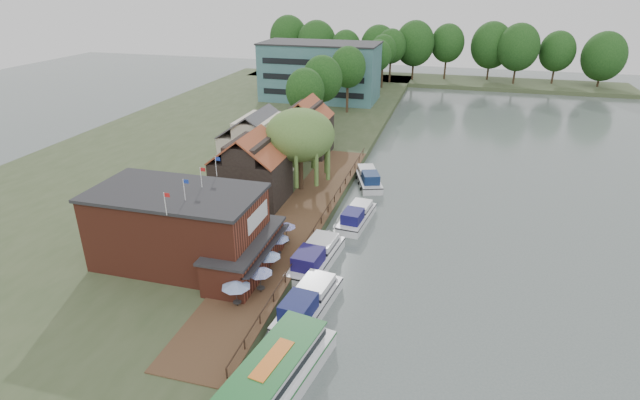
% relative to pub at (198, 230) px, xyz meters
% --- Properties ---
extents(ground, '(260.00, 260.00, 0.00)m').
position_rel_pub_xyz_m(ground, '(14.00, 1.00, -4.65)').
color(ground, '#4D5957').
rests_on(ground, ground).
extents(land_bank, '(50.00, 140.00, 1.00)m').
position_rel_pub_xyz_m(land_bank, '(-16.00, 36.00, -4.15)').
color(land_bank, '#384728').
rests_on(land_bank, ground).
extents(quay_deck, '(6.00, 50.00, 0.10)m').
position_rel_pub_xyz_m(quay_deck, '(6.00, 11.00, -3.60)').
color(quay_deck, '#47301E').
rests_on(quay_deck, land_bank).
extents(quay_rail, '(0.20, 49.00, 1.00)m').
position_rel_pub_xyz_m(quay_rail, '(8.70, 11.50, -3.15)').
color(quay_rail, black).
rests_on(quay_rail, land_bank).
extents(pub, '(20.00, 11.00, 7.30)m').
position_rel_pub_xyz_m(pub, '(0.00, 0.00, 0.00)').
color(pub, maroon).
rests_on(pub, land_bank).
extents(hotel_block, '(25.40, 12.40, 12.30)m').
position_rel_pub_xyz_m(hotel_block, '(-8.00, 71.00, 2.50)').
color(hotel_block, '#38666B').
rests_on(hotel_block, land_bank).
extents(cottage_a, '(8.60, 7.60, 8.50)m').
position_rel_pub_xyz_m(cottage_a, '(-1.00, 15.00, 0.60)').
color(cottage_a, black).
rests_on(cottage_a, land_bank).
extents(cottage_b, '(9.60, 8.60, 8.50)m').
position_rel_pub_xyz_m(cottage_b, '(-4.00, 25.00, 0.60)').
color(cottage_b, beige).
rests_on(cottage_b, land_bank).
extents(cottage_c, '(7.60, 7.60, 8.50)m').
position_rel_pub_xyz_m(cottage_c, '(0.00, 34.00, 0.60)').
color(cottage_c, black).
rests_on(cottage_c, land_bank).
extents(willow, '(8.60, 8.60, 10.43)m').
position_rel_pub_xyz_m(willow, '(3.50, 20.00, 1.56)').
color(willow, '#476B2D').
rests_on(willow, land_bank).
extents(umbrella_0, '(2.40, 2.40, 2.38)m').
position_rel_pub_xyz_m(umbrella_0, '(6.03, -5.30, -2.36)').
color(umbrella_0, '#1A4293').
rests_on(umbrella_0, quay_deck).
extents(umbrella_1, '(2.17, 2.17, 2.38)m').
position_rel_pub_xyz_m(umbrella_1, '(7.13, -2.89, -2.36)').
color(umbrella_1, navy).
rests_on(umbrella_1, quay_deck).
extents(umbrella_2, '(2.22, 2.22, 2.38)m').
position_rel_pub_xyz_m(umbrella_2, '(6.87, -0.15, -2.36)').
color(umbrella_2, '#1B4597').
rests_on(umbrella_2, quay_deck).
extents(umbrella_3, '(2.29, 2.29, 2.38)m').
position_rel_pub_xyz_m(umbrella_3, '(6.49, 3.18, -2.36)').
color(umbrella_3, navy).
rests_on(umbrella_3, quay_deck).
extents(umbrella_4, '(1.95, 1.95, 2.38)m').
position_rel_pub_xyz_m(umbrella_4, '(6.46, 5.81, -2.36)').
color(umbrella_4, navy).
rests_on(umbrella_4, quay_deck).
extents(cruiser_0, '(4.53, 10.61, 2.51)m').
position_rel_pub_xyz_m(cruiser_0, '(11.44, -3.14, -3.40)').
color(cruiser_0, white).
rests_on(cruiser_0, ground).
extents(cruiser_1, '(4.31, 10.68, 2.54)m').
position_rel_pub_xyz_m(cruiser_1, '(10.03, 4.22, -3.38)').
color(cruiser_1, white).
rests_on(cruiser_1, ground).
extents(cruiser_2, '(3.81, 9.43, 2.20)m').
position_rel_pub_xyz_m(cruiser_2, '(11.97, 14.45, -3.55)').
color(cruiser_2, white).
rests_on(cruiser_2, ground).
extents(cruiser_3, '(6.03, 9.91, 2.27)m').
position_rel_pub_xyz_m(cruiser_3, '(11.10, 26.43, -3.52)').
color(cruiser_3, silver).
rests_on(cruiser_3, ground).
extents(tour_boat, '(6.30, 14.48, 3.06)m').
position_rel_pub_xyz_m(tour_boat, '(11.69, -13.14, -3.12)').
color(tour_boat, silver).
rests_on(tour_boat, ground).
extents(swan, '(0.44, 0.44, 0.44)m').
position_rel_pub_xyz_m(swan, '(9.50, -8.96, -4.43)').
color(swan, white).
rests_on(swan, ground).
extents(bank_tree_0, '(6.53, 6.53, 11.31)m').
position_rel_pub_xyz_m(bank_tree_0, '(-3.10, 43.81, 2.01)').
color(bank_tree_0, '#143811').
rests_on(bank_tree_0, land_bank).
extents(bank_tree_1, '(7.14, 7.14, 12.59)m').
position_rel_pub_xyz_m(bank_tree_1, '(-1.83, 50.07, 2.64)').
color(bank_tree_1, '#143811').
rests_on(bank_tree_1, land_bank).
extents(bank_tree_2, '(6.98, 6.98, 12.95)m').
position_rel_pub_xyz_m(bank_tree_2, '(0.39, 60.99, 2.83)').
color(bank_tree_2, '#143811').
rests_on(bank_tree_2, land_bank).
extents(bank_tree_3, '(6.12, 6.12, 12.23)m').
position_rel_pub_xyz_m(bank_tree_3, '(3.07, 80.72, 2.46)').
color(bank_tree_3, '#143811').
rests_on(bank_tree_3, land_bank).
extents(bank_tree_4, '(6.28, 6.28, 12.66)m').
position_rel_pub_xyz_m(bank_tree_4, '(3.18, 87.69, 2.68)').
color(bank_tree_4, '#143811').
rests_on(bank_tree_4, land_bank).
extents(bank_tree_5, '(7.54, 7.54, 13.34)m').
position_rel_pub_xyz_m(bank_tree_5, '(3.99, 95.64, 3.02)').
color(bank_tree_5, '#143811').
rests_on(bank_tree_5, land_bank).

